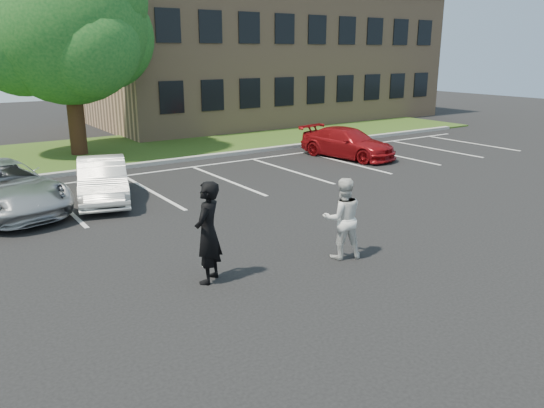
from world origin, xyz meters
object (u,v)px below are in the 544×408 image
object	(u,v)px
office_building	(269,55)
man_black_suit	(208,232)
tree	(68,28)
car_white_sedan	(103,180)
car_red_compact	(348,143)
man_white_shirt	(342,218)
car_silver_minivan	(1,188)

from	to	relation	value
office_building	man_black_suit	world-z (taller)	office_building
tree	man_black_suit	size ratio (longest dim) A/B	4.31
car_white_sedan	man_black_suit	bearing A→B (deg)	-75.02
car_red_compact	tree	bearing A→B (deg)	131.03
man_white_shirt	car_red_compact	distance (m)	11.65
man_white_shirt	car_white_sedan	bearing A→B (deg)	-45.27
tree	car_white_sedan	xyz separation A→B (m)	(-1.47, -8.04, -4.70)
man_white_shirt	man_black_suit	bearing A→B (deg)	13.99
man_white_shirt	car_red_compact	xyz separation A→B (m)	(7.89, 8.57, -0.27)
office_building	man_white_shirt	xyz separation A→B (m)	(-12.69, -21.80, -3.25)
car_white_sedan	tree	bearing A→B (deg)	95.33
office_building	car_white_sedan	xyz separation A→B (m)	(-15.62, -14.24, -3.51)
tree	car_red_compact	size ratio (longest dim) A/B	2.03
car_white_sedan	car_red_compact	size ratio (longest dim) A/B	0.91
man_black_suit	car_white_sedan	world-z (taller)	man_black_suit
car_silver_minivan	car_red_compact	xyz separation A→B (m)	(13.56, 0.60, -0.09)
man_black_suit	car_silver_minivan	size ratio (longest dim) A/B	0.39
office_building	car_silver_minivan	size ratio (longest dim) A/B	4.33
tree	man_white_shirt	xyz separation A→B (m)	(1.46, -15.60, -4.44)
tree	car_white_sedan	world-z (taller)	tree
office_building	car_red_compact	xyz separation A→B (m)	(-4.80, -13.23, -3.53)
tree	office_building	bearing A→B (deg)	23.66
office_building	man_white_shirt	size ratio (longest dim) A/B	12.39
tree	car_silver_minivan	size ratio (longest dim) A/B	1.70
tree	car_red_compact	distance (m)	12.61
man_black_suit	man_white_shirt	world-z (taller)	man_black_suit
office_building	car_silver_minivan	bearing A→B (deg)	-143.00
office_building	car_white_sedan	bearing A→B (deg)	-137.65
office_building	car_white_sedan	size ratio (longest dim) A/B	5.66
man_white_shirt	car_silver_minivan	world-z (taller)	man_white_shirt
tree	car_silver_minivan	xyz separation A→B (m)	(-4.21, -7.63, -4.63)
office_building	tree	xyz separation A→B (m)	(-14.14, -6.20, 1.19)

